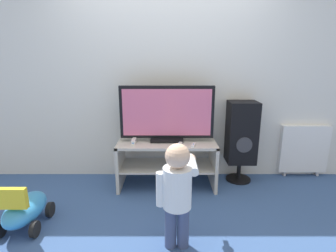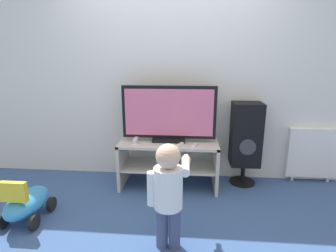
# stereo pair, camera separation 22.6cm
# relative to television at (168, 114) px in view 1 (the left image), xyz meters

# --- Properties ---
(ground_plane) EXTENTS (16.00, 16.00, 0.00)m
(ground_plane) POSITION_rel_television_xyz_m (0.00, -0.28, -0.88)
(ground_plane) COLOR #38568C
(wall_back) EXTENTS (10.00, 0.06, 2.60)m
(wall_back) POSITION_rel_television_xyz_m (0.00, 0.31, 0.42)
(wall_back) COLOR silver
(wall_back) RESTS_ON ground_plane
(tv_stand) EXTENTS (1.15, 0.50, 0.56)m
(tv_stand) POSITION_rel_television_xyz_m (0.00, -0.02, -0.51)
(tv_stand) COLOR beige
(tv_stand) RESTS_ON ground_plane
(television) EXTENTS (1.08, 0.20, 0.65)m
(television) POSITION_rel_television_xyz_m (0.00, 0.00, 0.00)
(television) COLOR black
(television) RESTS_ON tv_stand
(game_console) EXTENTS (0.04, 0.17, 0.05)m
(game_console) POSITION_rel_television_xyz_m (-0.38, -0.08, -0.29)
(game_console) COLOR white
(game_console) RESTS_ON tv_stand
(remote_primary) EXTENTS (0.07, 0.13, 0.03)m
(remote_primary) POSITION_rel_television_xyz_m (0.30, -0.19, -0.31)
(remote_primary) COLOR white
(remote_primary) RESTS_ON tv_stand
(remote_secondary) EXTENTS (0.08, 0.13, 0.03)m
(remote_secondary) POSITION_rel_television_xyz_m (0.14, -0.16, -0.31)
(remote_secondary) COLOR white
(remote_secondary) RESTS_ON tv_stand
(child) EXTENTS (0.34, 0.50, 0.89)m
(child) POSITION_rel_television_xyz_m (0.09, -1.10, -0.35)
(child) COLOR #3F4C72
(child) RESTS_ON ground_plane
(speaker_tower) EXTENTS (0.34, 0.31, 1.01)m
(speaker_tower) POSITION_rel_television_xyz_m (0.91, 0.11, -0.27)
(speaker_tower) COLOR black
(speaker_tower) RESTS_ON ground_plane
(ride_on_toy) EXTENTS (0.34, 0.56, 0.46)m
(ride_on_toy) POSITION_rel_television_xyz_m (-1.29, -0.84, -0.70)
(ride_on_toy) COLOR #338CD1
(ride_on_toy) RESTS_ON ground_plane
(radiator) EXTENTS (0.62, 0.08, 0.68)m
(radiator) POSITION_rel_television_xyz_m (1.77, 0.24, -0.51)
(radiator) COLOR white
(radiator) RESTS_ON ground_plane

